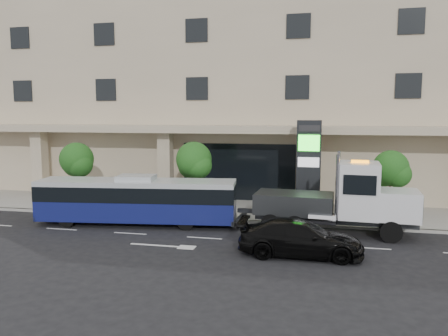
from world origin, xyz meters
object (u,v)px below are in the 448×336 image
object	(u,v)px
tow_truck	(342,201)
signage_pylon	(308,167)
city_bus	(137,200)
black_sedan	(300,238)

from	to	relation	value
tow_truck	signage_pylon	world-z (taller)	signage_pylon
tow_truck	signage_pylon	distance (m)	4.04
city_bus	signage_pylon	size ratio (longest dim) A/B	1.98
city_bus	signage_pylon	bearing A→B (deg)	15.07
city_bus	tow_truck	world-z (taller)	tow_truck
tow_truck	city_bus	bearing A→B (deg)	-174.05
tow_truck	signage_pylon	bearing A→B (deg)	121.88
black_sedan	signage_pylon	size ratio (longest dim) A/B	0.95
city_bus	signage_pylon	xyz separation A→B (m)	(9.36, 3.82, 1.62)
tow_truck	black_sedan	world-z (taller)	tow_truck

